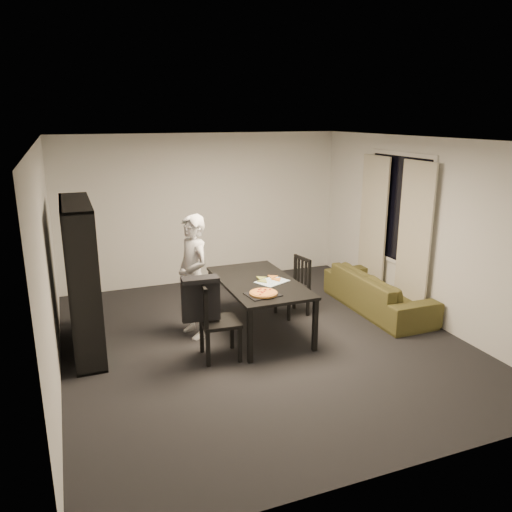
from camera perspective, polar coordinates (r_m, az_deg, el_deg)
name	(u,v)px	position (r m, az deg, el deg)	size (l,w,h in m)	color
room	(262,246)	(6.26, 0.72, 1.17)	(5.01, 5.51, 2.61)	black
window_pane	(399,209)	(7.95, 15.98, 5.17)	(0.02, 1.40, 1.60)	black
window_frame	(398,209)	(7.94, 15.95, 5.17)	(0.03, 1.52, 1.72)	white
curtain_left	(414,239)	(7.57, 17.61, 1.81)	(0.03, 0.70, 2.25)	beige
curtain_right	(373,225)	(8.38, 13.21, 3.44)	(0.03, 0.70, 2.25)	beige
bookshelf	(82,278)	(6.51, -19.27, -2.36)	(0.35, 1.50, 1.90)	black
dining_table	(259,285)	(6.76, 0.31, -3.38)	(0.97, 1.74, 0.73)	black
chair_left	(212,316)	(6.06, -5.02, -6.81)	(0.49, 0.49, 0.98)	black
chair_right	(297,282)	(7.43, 4.66, -2.99)	(0.47, 0.47, 0.87)	black
draped_jacket	(201,297)	(5.94, -6.34, -4.71)	(0.46, 0.22, 0.54)	black
person	(193,277)	(6.63, -7.18, -2.35)	(0.60, 0.40, 1.66)	silver
baking_tray	(263,294)	(6.22, 0.78, -4.41)	(0.40, 0.32, 0.01)	black
pepperoni_pizza	(263,293)	(6.21, 0.86, -4.25)	(0.35, 0.35, 0.03)	#9E662E
kitchen_towel	(272,281)	(6.70, 1.84, -2.93)	(0.40, 0.30, 0.01)	white
pizza_slices	(268,279)	(6.78, 1.40, -2.62)	(0.37, 0.31, 0.01)	gold
sofa	(378,291)	(7.85, 13.78, -3.95)	(2.00, 0.78, 0.58)	#44401B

